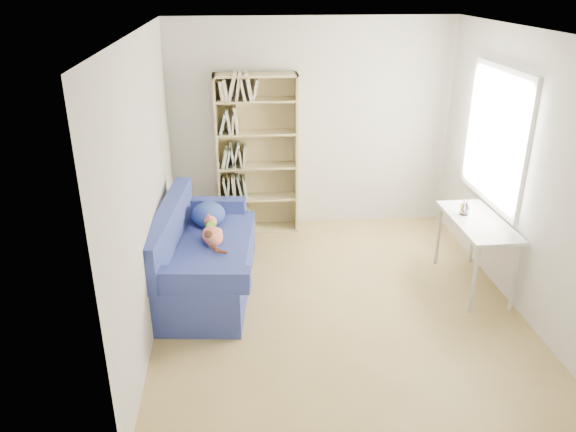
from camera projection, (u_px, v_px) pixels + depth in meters
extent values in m
plane|color=#9F8348|center=(335.00, 301.00, 5.66)|extent=(4.00, 4.00, 0.00)
cube|color=silver|center=(311.00, 126.00, 6.97)|extent=(3.50, 0.04, 2.60)
cube|color=silver|center=(401.00, 294.00, 3.31)|extent=(3.50, 0.04, 2.60)
cube|color=silver|center=(146.00, 186.00, 4.99)|extent=(0.04, 4.00, 2.60)
cube|color=silver|center=(523.00, 174.00, 5.30)|extent=(0.04, 4.00, 2.60)
cube|color=white|center=(346.00, 32.00, 4.63)|extent=(3.50, 4.00, 0.04)
cube|color=white|center=(498.00, 137.00, 5.76)|extent=(0.01, 1.20, 1.30)
cube|color=navy|center=(207.00, 268.00, 5.83)|extent=(1.07, 1.93, 0.46)
cube|color=navy|center=(168.00, 229.00, 5.62)|extent=(0.36, 1.86, 0.45)
cube|color=navy|center=(208.00, 207.00, 6.47)|extent=(0.89, 0.26, 0.21)
cube|color=navy|center=(201.00, 280.00, 4.93)|extent=(0.89, 0.26, 0.21)
cube|color=navy|center=(207.00, 246.00, 5.73)|extent=(1.03, 1.78, 0.05)
ellipsoid|color=navy|center=(208.00, 215.00, 6.16)|extent=(0.37, 0.41, 0.28)
ellipsoid|color=#B02C14|center=(213.00, 236.00, 5.71)|extent=(0.27, 0.41, 0.15)
ellipsoid|color=silver|center=(218.00, 233.00, 5.82)|extent=(0.15, 0.18, 0.10)
ellipsoid|color=#371A0F|center=(210.00, 235.00, 5.65)|extent=(0.15, 0.21, 0.07)
sphere|color=#B02C14|center=(215.00, 222.00, 5.95)|extent=(0.14, 0.14, 0.14)
cone|color=#B02C14|center=(213.00, 215.00, 5.95)|extent=(0.06, 0.07, 0.07)
cone|color=#B02C14|center=(213.00, 217.00, 5.89)|extent=(0.06, 0.06, 0.07)
cylinder|color=#50B824|center=(214.00, 226.00, 5.89)|extent=(0.11, 0.05, 0.11)
cylinder|color=#371A0F|center=(210.00, 248.00, 5.52)|extent=(0.11, 0.15, 0.05)
cube|color=tan|center=(218.00, 157.00, 6.83)|extent=(0.03, 0.31, 1.98)
cube|color=tan|center=(296.00, 154.00, 6.92)|extent=(0.03, 0.31, 1.98)
cube|color=tan|center=(255.00, 75.00, 6.49)|extent=(0.99, 0.31, 0.03)
cube|color=tan|center=(259.00, 228.00, 7.26)|extent=(0.99, 0.31, 0.03)
cube|color=tan|center=(257.00, 152.00, 7.01)|extent=(0.99, 0.02, 1.98)
cube|color=white|center=(479.00, 222.00, 5.67)|extent=(0.51, 1.10, 0.04)
cylinder|color=silver|center=(473.00, 234.00, 6.30)|extent=(0.04, 0.04, 0.71)
cylinder|color=silver|center=(515.00, 278.00, 5.38)|extent=(0.04, 0.04, 0.71)
cylinder|color=silver|center=(438.00, 235.00, 6.26)|extent=(0.04, 0.04, 0.71)
cylinder|color=silver|center=(474.00, 280.00, 5.35)|extent=(0.04, 0.04, 0.71)
cylinder|color=white|center=(464.00, 210.00, 5.78)|extent=(0.09, 0.09, 0.11)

